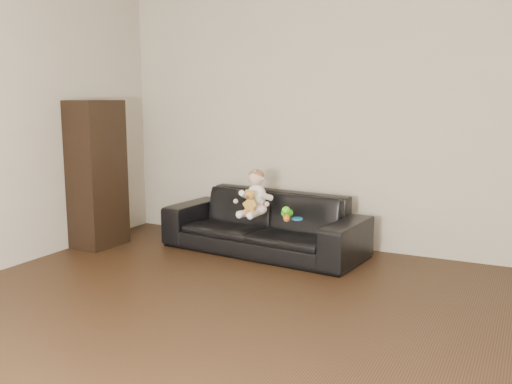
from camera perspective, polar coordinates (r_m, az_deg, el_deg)
The scene contains 10 objects.
floor at distance 3.29m, azimuth -4.77°, elevation -17.06°, with size 5.50×5.50×0.00m, color #321F11.
wall_back at distance 5.48m, azimuth 10.17°, elevation 7.69°, with size 5.00×5.00×0.00m, color #B9AF9B.
sofa at distance 5.40m, azimuth 0.79°, elevation -3.11°, with size 1.92×0.75×0.56m, color black.
cabinet at distance 5.77m, azimuth -15.62°, elevation 1.73°, with size 0.36×0.49×1.43m, color black.
shelf_item at distance 5.72m, azimuth -15.62°, elevation 4.90°, with size 0.18×0.25×0.28m, color silver.
baby at distance 5.27m, azimuth -0.06°, elevation -0.35°, with size 0.30×0.37×0.43m.
teddy_bear at distance 5.16m, azimuth -0.60°, elevation -0.98°, with size 0.13×0.13×0.21m.
toy_green at distance 5.20m, azimuth 3.13°, elevation -2.13°, with size 0.11×0.13×0.09m, color #46D419.
toy_rattle at distance 5.05m, azimuth 3.08°, elevation -2.66°, with size 0.06×0.06×0.06m, color #CC6818.
toy_blue_disc at distance 5.15m, azimuth 4.13°, elevation -2.68°, with size 0.10×0.10×0.01m, color #1877C6.
Camera 1 is at (1.53, -2.51, 1.48)m, focal length 40.00 mm.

